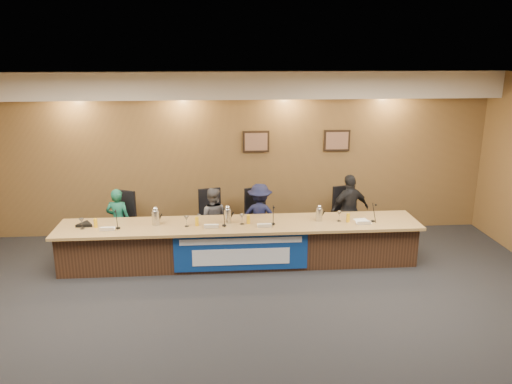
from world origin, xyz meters
TOP-DOWN VIEW (x-y plane):
  - floor at (0.00, 0.00)m, footprint 10.00×10.00m
  - ceiling at (0.00, 0.00)m, footprint 10.00×8.00m
  - wall_back at (0.00, 4.00)m, footprint 10.00×0.04m
  - soffit at (0.00, 3.75)m, footprint 10.00×0.50m
  - dais_body at (0.00, 2.40)m, footprint 6.00×0.80m
  - dais_top at (0.00, 2.35)m, footprint 6.10×0.95m
  - banner at (0.00, 1.99)m, footprint 2.20×0.02m
  - banner_text_upper at (0.00, 1.97)m, footprint 2.00×0.01m
  - banner_text_lower at (0.00, 1.97)m, footprint 1.60×0.01m
  - wall_photo_left at (0.40, 3.97)m, footprint 0.52×0.04m
  - wall_photo_right at (2.00, 3.97)m, footprint 0.52×0.04m
  - panelist_a at (-2.17, 3.11)m, footprint 0.47×0.34m
  - panelist_b at (-0.47, 3.11)m, footprint 0.63×0.52m
  - panelist_c at (0.40, 3.11)m, footprint 0.87×0.61m
  - panelist_d at (2.09, 3.11)m, footprint 0.87×0.56m
  - office_chair_a at (-2.17, 3.21)m, footprint 0.63×0.63m
  - office_chair_b at (-0.47, 3.21)m, footprint 0.57×0.57m
  - office_chair_c at (0.40, 3.21)m, footprint 0.60×0.60m
  - office_chair_d at (2.09, 3.21)m, footprint 0.59×0.59m
  - nameplate_a at (-2.16, 2.13)m, footprint 0.24×0.08m
  - microphone_a at (-2.01, 2.25)m, footprint 0.07×0.07m
  - juice_glass_a at (-2.38, 2.34)m, footprint 0.06×0.06m
  - water_glass_a at (-2.59, 2.28)m, footprint 0.08×0.08m
  - nameplate_b at (-0.48, 2.13)m, footprint 0.24×0.08m
  - microphone_b at (-0.27, 2.24)m, footprint 0.07×0.07m
  - juice_glass_b at (-0.72, 2.30)m, footprint 0.06×0.06m
  - water_glass_b at (-0.89, 2.26)m, footprint 0.08×0.08m
  - nameplate_c at (0.40, 2.09)m, footprint 0.24×0.08m
  - microphone_c at (0.55, 2.26)m, footprint 0.07×0.07m
  - juice_glass_c at (0.14, 2.33)m, footprint 0.06×0.06m
  - water_glass_c at (0.03, 2.30)m, footprint 0.08×0.08m
  - nameplate_d at (2.07, 2.10)m, footprint 0.24×0.08m
  - microphone_d at (2.27, 2.26)m, footprint 0.07×0.07m
  - juice_glass_d at (1.84, 2.27)m, footprint 0.06×0.06m
  - water_glass_d at (1.70, 2.32)m, footprint 0.08×0.08m
  - carafe_left at (-1.40, 2.38)m, footprint 0.13×0.13m
  - carafe_mid at (-0.20, 2.40)m, footprint 0.12×0.12m
  - carafe_right at (1.36, 2.37)m, footprint 0.12×0.12m
  - speakerphone at (-2.58, 2.43)m, footprint 0.32×0.32m
  - paper_stack at (2.10, 2.29)m, footprint 0.26×0.33m

SIDE VIEW (x-z plane):
  - floor at x=0.00m, z-range 0.00..0.00m
  - banner_text_lower at x=0.00m, z-range 0.16..0.44m
  - dais_body at x=0.00m, z-range 0.00..0.70m
  - banner at x=0.00m, z-range 0.05..0.71m
  - office_chair_a at x=-2.17m, z-range 0.44..0.52m
  - office_chair_b at x=-0.47m, z-range 0.44..0.52m
  - office_chair_c at x=0.40m, z-range 0.44..0.52m
  - office_chair_d at x=2.09m, z-range 0.44..0.52m
  - banner_text_upper at x=0.00m, z-range 0.53..0.63m
  - panelist_b at x=-0.47m, z-range 0.00..1.17m
  - panelist_a at x=-2.17m, z-range 0.00..1.19m
  - panelist_c at x=0.40m, z-range 0.00..1.23m
  - panelist_d at x=2.09m, z-range 0.00..1.37m
  - dais_top at x=0.00m, z-range 0.70..0.75m
  - paper_stack at x=2.10m, z-range 0.75..0.76m
  - microphone_a at x=-2.01m, z-range 0.75..0.77m
  - microphone_b at x=-0.27m, z-range 0.75..0.77m
  - microphone_c at x=0.55m, z-range 0.75..0.77m
  - microphone_d at x=2.27m, z-range 0.75..0.77m
  - speakerphone at x=-2.58m, z-range 0.75..0.80m
  - nameplate_a at x=-2.16m, z-range 0.74..0.85m
  - nameplate_b at x=-0.48m, z-range 0.74..0.85m
  - nameplate_c at x=0.40m, z-range 0.74..0.85m
  - nameplate_d at x=2.07m, z-range 0.74..0.85m
  - juice_glass_a at x=-2.38m, z-range 0.75..0.90m
  - juice_glass_b at x=-0.72m, z-range 0.75..0.90m
  - juice_glass_c at x=0.14m, z-range 0.75..0.90m
  - juice_glass_d at x=1.84m, z-range 0.75..0.90m
  - water_glass_a at x=-2.59m, z-range 0.75..0.93m
  - water_glass_b at x=-0.89m, z-range 0.75..0.93m
  - water_glass_c at x=0.03m, z-range 0.75..0.93m
  - water_glass_d at x=1.70m, z-range 0.75..0.93m
  - carafe_right at x=1.36m, z-range 0.75..0.97m
  - carafe_mid at x=-0.20m, z-range 0.75..0.99m
  - carafe_left at x=-1.40m, z-range 0.75..1.00m
  - wall_back at x=0.00m, z-range 0.00..3.20m
  - wall_photo_left at x=0.40m, z-range 1.64..2.06m
  - wall_photo_right at x=2.00m, z-range 1.64..2.06m
  - soffit at x=0.00m, z-range 2.70..3.20m
  - ceiling at x=0.00m, z-range 3.18..3.22m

